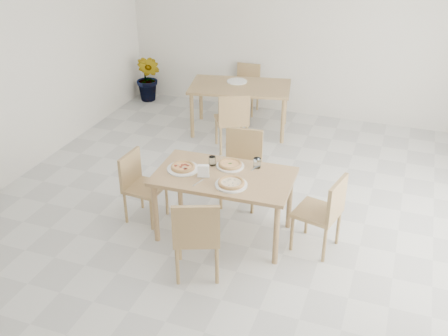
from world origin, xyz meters
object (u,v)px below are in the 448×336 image
(chair_south, at_px, (197,233))
(tumbler_b, at_px, (212,161))
(chair_east, at_px, (325,209))
(plate_empty, at_px, (237,81))
(plate_margherita, at_px, (230,166))
(pizza_mushroom, at_px, (231,183))
(napkin_holder, at_px, (203,172))
(second_table, at_px, (240,90))
(chair_west, at_px, (139,182))
(plate_pepperoni, at_px, (183,169))
(main_table, at_px, (224,182))
(plate_mushroom, at_px, (231,185))
(pizza_margherita, at_px, (230,164))
(chair_back_n, at_px, (247,85))
(chair_north, at_px, (242,162))
(pizza_pepperoni, at_px, (183,167))
(chair_back_s, at_px, (233,118))
(tumbler_a, at_px, (257,163))
(potted_plant, at_px, (149,78))

(chair_south, relative_size, tumbler_b, 8.96)
(chair_east, height_order, plate_empty, chair_east)
(plate_margherita, distance_m, pizza_mushroom, 0.41)
(napkin_holder, relative_size, second_table, 0.09)
(chair_south, bearing_deg, chair_west, -58.04)
(plate_pepperoni, bearing_deg, pizza_mushroom, -13.51)
(main_table, xyz_separation_m, second_table, (-0.73, 2.75, 0.00))
(plate_margherita, bearing_deg, chair_east, -6.25)
(plate_mushroom, distance_m, second_table, 3.06)
(main_table, xyz_separation_m, chair_east, (1.08, 0.08, -0.16))
(plate_margherita, bearing_deg, plate_mushroom, -69.00)
(pizza_margherita, distance_m, chair_back_n, 3.50)
(chair_north, xyz_separation_m, pizza_mushroom, (0.19, -0.94, 0.26))
(main_table, relative_size, chair_west, 1.83)
(plate_margherita, relative_size, napkin_holder, 2.11)
(plate_mushroom, bearing_deg, chair_south, -102.89)
(pizza_pepperoni, xyz_separation_m, chair_back_s, (-0.14, 2.04, -0.26))
(pizza_pepperoni, xyz_separation_m, tumbler_a, (0.74, 0.32, 0.02))
(main_table, height_order, chair_west, chair_west)
(potted_plant, bearing_deg, chair_west, -64.44)
(plate_empty, bearing_deg, tumbler_b, -76.88)
(chair_north, relative_size, plate_margherita, 3.00)
(plate_margherita, distance_m, second_table, 2.65)
(pizza_pepperoni, distance_m, potted_plant, 4.13)
(chair_east, bearing_deg, potted_plant, -118.84)
(chair_south, height_order, plate_pepperoni, chair_south)
(plate_margherita, xyz_separation_m, pizza_mushroom, (0.15, -0.38, 0.02))
(napkin_holder, bearing_deg, chair_east, -8.40)
(plate_pepperoni, height_order, chair_back_s, chair_back_s)
(second_table, xyz_separation_m, chair_back_s, (0.13, -0.74, -0.15))
(plate_margherita, height_order, tumbler_a, tumbler_a)
(tumbler_a, bearing_deg, plate_pepperoni, -156.50)
(pizza_mushroom, distance_m, chair_back_n, 3.91)
(plate_mushroom, bearing_deg, main_table, 128.65)
(pizza_pepperoni, bearing_deg, pizza_mushroom, -13.51)
(chair_north, distance_m, chair_west, 1.25)
(chair_north, bearing_deg, napkin_holder, -104.77)
(tumbler_a, height_order, potted_plant, tumbler_a)
(chair_back_n, relative_size, plate_empty, 2.59)
(chair_back_s, bearing_deg, tumbler_a, 86.72)
(chair_south, xyz_separation_m, potted_plant, (-2.68, 4.22, -0.09))
(chair_south, height_order, chair_north, chair_north)
(chair_north, distance_m, pizza_margherita, 0.62)
(chair_west, distance_m, pizza_margherita, 1.09)
(tumbler_a, relative_size, chair_back_s, 0.12)
(pizza_mushroom, height_order, second_table, pizza_mushroom)
(chair_north, distance_m, second_table, 2.10)
(chair_back_n, relative_size, potted_plant, 0.95)
(tumbler_a, xyz_separation_m, chair_back_s, (-0.88, 1.72, -0.28))
(plate_empty, bearing_deg, main_table, -73.92)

